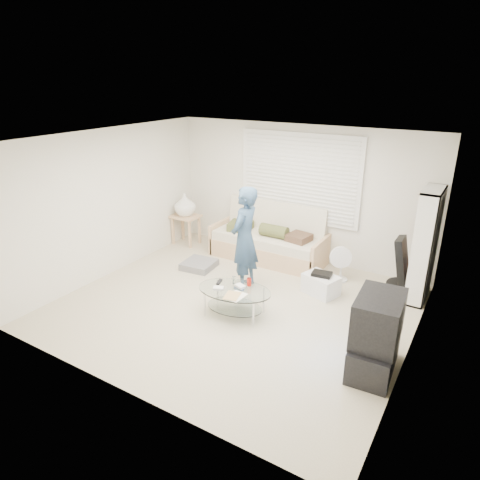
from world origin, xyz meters
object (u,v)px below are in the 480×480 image
Objects in this scene: futon_sofa at (269,241)px; coffee_table at (234,294)px; tv_unit at (376,335)px; bookshelf at (424,246)px.

futon_sofa reaches higher than coffee_table.
futon_sofa is 2.22× the size of tv_unit.
coffee_table is (0.52, -2.09, -0.02)m from futon_sofa.
futon_sofa is 1.83× the size of coffee_table.
bookshelf is (2.72, -0.17, 0.54)m from futon_sofa.
coffee_table is at bearing 174.03° from tv_unit.
futon_sofa is 2.16m from coffee_table.
bookshelf reaches higher than futon_sofa.
bookshelf is 1.49× the size of coffee_table.
coffee_table is (-2.07, 0.22, -0.15)m from tv_unit.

